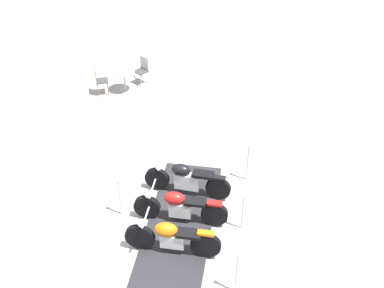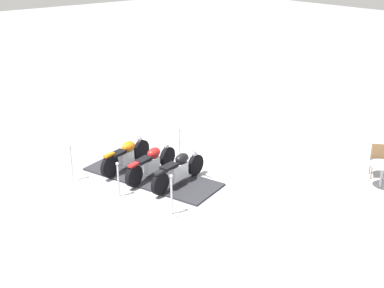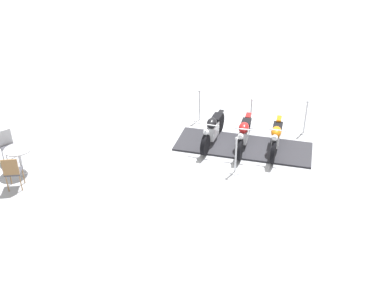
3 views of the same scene
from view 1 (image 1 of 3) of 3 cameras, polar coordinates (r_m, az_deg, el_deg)
name	(u,v)px [view 1 (image 1 of 3)]	position (r m, az deg, el deg)	size (l,w,h in m)	color
ground_plane	(181,222)	(11.15, -1.40, -9.49)	(80.00, 80.00, 0.00)	#A8AAB2
display_platform	(181,221)	(11.13, -1.41, -9.39)	(4.12, 1.49, 0.05)	#28282D
motorcycle_black	(186,179)	(11.50, -0.74, -4.31)	(2.17, 0.78, 0.92)	black
motorcycle_maroon	(179,206)	(10.81, -1.59, -7.67)	(2.16, 0.88, 0.92)	black
motorcycle_copper	(171,237)	(10.15, -2.58, -11.33)	(2.06, 0.81, 0.98)	black
stanchion_left_mid	(242,218)	(10.81, 6.19, -9.07)	(0.32, 0.32, 1.03)	silver
stanchion_left_front	(247,170)	(12.10, 6.79, -3.16)	(0.35, 0.35, 1.13)	silver
stanchion_left_rear	(236,280)	(9.63, 5.43, -16.30)	(0.33, 0.33, 1.15)	silver
stanchion_right_mid	(121,204)	(11.19, -8.76, -7.29)	(0.34, 0.34, 1.12)	silver
cafe_table	(124,77)	(15.94, -8.32, 8.19)	(0.74, 0.74, 0.74)	#B7B7BC
cafe_chair_near_table	(142,69)	(16.41, -6.10, 9.18)	(0.50, 0.50, 0.95)	#B7B7BC
cafe_chair_across_table	(99,79)	(15.91, -11.29, 7.81)	(0.56, 0.56, 0.97)	olive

